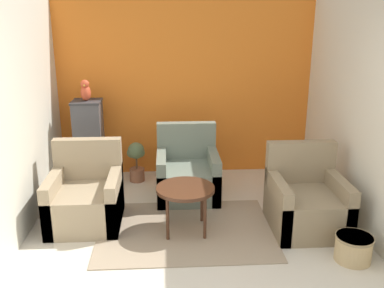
{
  "coord_description": "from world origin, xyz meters",
  "views": [
    {
      "loc": [
        -0.28,
        -3.04,
        2.41
      ],
      "look_at": [
        0.0,
        1.62,
        0.95
      ],
      "focal_mm": 40.0,
      "sensor_mm": 36.0,
      "label": 1
    }
  ],
  "objects": [
    {
      "name": "wall_right",
      "position": [
        1.9,
        1.62,
        1.35
      ],
      "size": [
        0.06,
        3.25,
        2.7
      ],
      "color": "beige",
      "rests_on": "ground_plane"
    },
    {
      "name": "area_rug",
      "position": [
        -0.09,
        1.33,
        0.01
      ],
      "size": [
        1.97,
        1.48,
        0.01
      ],
      "color": "gray",
      "rests_on": "ground_plane"
    },
    {
      "name": "armchair_middle",
      "position": [
        -0.02,
        2.31,
        0.3
      ],
      "size": [
        0.81,
        0.85,
        0.94
      ],
      "color": "slate",
      "rests_on": "ground_plane"
    },
    {
      "name": "wall_left",
      "position": [
        -1.9,
        1.62,
        1.35
      ],
      "size": [
        0.06,
        3.25,
        2.7
      ],
      "color": "beige",
      "rests_on": "ground_plane"
    },
    {
      "name": "parrot",
      "position": [
        -1.39,
        2.84,
        1.36
      ],
      "size": [
        0.14,
        0.25,
        0.3
      ],
      "color": "#D14C2D",
      "rests_on": "birdcage"
    },
    {
      "name": "armchair_right",
      "position": [
        1.29,
        1.34,
        0.3
      ],
      "size": [
        0.81,
        0.85,
        0.94
      ],
      "color": "#8E7A5B",
      "rests_on": "ground_plane"
    },
    {
      "name": "coffee_table",
      "position": [
        -0.09,
        1.33,
        0.48
      ],
      "size": [
        0.65,
        0.65,
        0.54
      ],
      "color": "#472819",
      "rests_on": "ground_plane"
    },
    {
      "name": "armchair_left",
      "position": [
        -1.25,
        1.61,
        0.3
      ],
      "size": [
        0.81,
        0.85,
        0.94
      ],
      "color": "#9E896B",
      "rests_on": "ground_plane"
    },
    {
      "name": "wicker_basket",
      "position": [
        1.56,
        0.62,
        0.15
      ],
      "size": [
        0.38,
        0.38,
        0.27
      ],
      "color": "tan",
      "rests_on": "ground_plane"
    },
    {
      "name": "potted_plant",
      "position": [
        -0.74,
        2.88,
        0.34
      ],
      "size": [
        0.26,
        0.24,
        0.59
      ],
      "color": "brown",
      "rests_on": "ground_plane"
    },
    {
      "name": "birdcage",
      "position": [
        -1.39,
        2.84,
        0.57
      ],
      "size": [
        0.58,
        0.58,
        1.22
      ],
      "color": "#353539",
      "rests_on": "ground_plane"
    },
    {
      "name": "wall_back_accent",
      "position": [
        0.0,
        3.28,
        1.35
      ],
      "size": [
        3.86,
        0.06,
        2.7
      ],
      "color": "orange",
      "rests_on": "ground_plane"
    }
  ]
}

